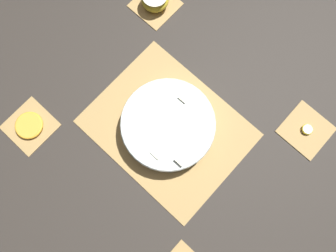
# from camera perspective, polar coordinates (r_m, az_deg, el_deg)

# --- Properties ---
(ground_plane) EXTENTS (6.00, 6.00, 0.00)m
(ground_plane) POSITION_cam_1_polar(r_m,az_deg,el_deg) (0.98, 0.00, -0.37)
(ground_plane) COLOR #2D2823
(bamboo_mat_center) EXTENTS (0.45, 0.36, 0.01)m
(bamboo_mat_center) POSITION_cam_1_polar(r_m,az_deg,el_deg) (0.98, 0.00, -0.34)
(bamboo_mat_center) COLOR #A8844C
(bamboo_mat_center) RESTS_ON ground_plane
(coaster_mat_near_left) EXTENTS (0.13, 0.13, 0.01)m
(coaster_mat_near_left) POSITION_cam_1_polar(r_m,az_deg,el_deg) (1.07, -22.88, 0.00)
(coaster_mat_near_left) COLOR #A8844C
(coaster_mat_near_left) RESTS_ON ground_plane
(coaster_mat_far_left) EXTENTS (0.13, 0.13, 0.01)m
(coaster_mat_far_left) POSITION_cam_1_polar(r_m,az_deg,el_deg) (1.14, -2.22, 20.39)
(coaster_mat_far_left) COLOR #A8844C
(coaster_mat_far_left) RESTS_ON ground_plane
(coaster_mat_far_right) EXTENTS (0.13, 0.13, 0.01)m
(coaster_mat_far_right) POSITION_cam_1_polar(r_m,az_deg,el_deg) (1.06, 22.94, -0.63)
(coaster_mat_far_right) COLOR #A8844C
(coaster_mat_far_right) RESTS_ON ground_plane
(fruit_salad_bowl) EXTENTS (0.27, 0.27, 0.07)m
(fruit_salad_bowl) POSITION_cam_1_polar(r_m,az_deg,el_deg) (0.95, 0.02, 0.15)
(fruit_salad_bowl) COLOR silver
(fruit_salad_bowl) RESTS_ON bamboo_mat_center
(orange_slice_whole) EXTENTS (0.08, 0.08, 0.01)m
(orange_slice_whole) POSITION_cam_1_polar(r_m,az_deg,el_deg) (1.06, -23.05, 0.09)
(orange_slice_whole) COLOR #F9A338
(orange_slice_whole) RESTS_ON coaster_mat_near_left
(banana_coin_single) EXTENTS (0.03, 0.03, 0.01)m
(banana_coin_single) POSITION_cam_1_polar(r_m,az_deg,el_deg) (1.06, 23.09, -0.54)
(banana_coin_single) COLOR #F7EFC6
(banana_coin_single) RESTS_ON coaster_mat_far_right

